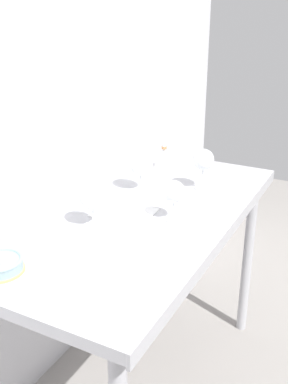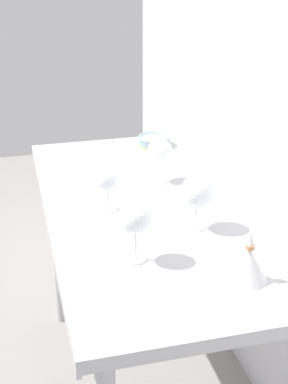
% 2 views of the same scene
% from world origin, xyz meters
% --- Properties ---
extents(steel_counter, '(1.40, 0.65, 0.90)m').
position_xyz_m(steel_counter, '(0.00, -0.01, 0.79)').
color(steel_counter, '#ADADB2').
rests_on(steel_counter, ground_plane).
extents(wine_glass_near_right, '(0.09, 0.09, 0.18)m').
position_xyz_m(wine_glass_near_right, '(0.33, -0.11, 1.03)').
color(wine_glass_near_right, white).
rests_on(wine_glass_near_right, steel_counter).
extents(wine_glass_far_left, '(0.09, 0.09, 0.16)m').
position_xyz_m(wine_glass_far_left, '(-0.19, 0.10, 1.01)').
color(wine_glass_far_left, white).
rests_on(wine_glass_far_left, steel_counter).
extents(wine_glass_far_right, '(0.10, 0.10, 0.17)m').
position_xyz_m(wine_glass_far_right, '(0.19, 0.12, 1.02)').
color(wine_glass_far_right, white).
rests_on(wine_glass_far_right, steel_counter).
extents(wine_glass_near_center, '(0.08, 0.08, 0.15)m').
position_xyz_m(wine_glass_near_center, '(-0.01, -0.12, 1.01)').
color(wine_glass_near_center, white).
rests_on(wine_glass_near_center, steel_counter).
extents(tasting_sheet_upper, '(0.28, 0.31, 0.00)m').
position_xyz_m(tasting_sheet_upper, '(-0.36, 0.05, 0.90)').
color(tasting_sheet_upper, white).
rests_on(tasting_sheet_upper, steel_counter).
extents(tasting_sheet_lower, '(0.18, 0.23, 0.00)m').
position_xyz_m(tasting_sheet_lower, '(-0.04, 0.07, 0.90)').
color(tasting_sheet_lower, white).
rests_on(tasting_sheet_lower, steel_counter).
extents(tasting_bowl, '(0.15, 0.15, 0.04)m').
position_xyz_m(tasting_bowl, '(-0.57, 0.19, 0.92)').
color(tasting_bowl, '#DBCC66').
rests_on(tasting_bowl, steel_counter).
extents(decanter_funnel, '(0.11, 0.11, 0.15)m').
position_xyz_m(decanter_funnel, '(0.50, 0.15, 0.95)').
color(decanter_funnel, silver).
rests_on(decanter_funnel, steel_counter).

